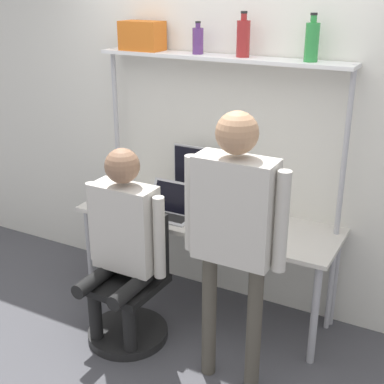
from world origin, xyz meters
The scene contains 14 objects.
ground_plane centered at (0.00, 0.00, 0.00)m, with size 12.00×12.00×0.00m, color #4C4C51.
wall_back centered at (0.00, 0.66, 1.35)m, with size 8.00×0.06×2.70m.
desk centered at (0.00, 0.32, 0.68)m, with size 1.92×0.61×0.76m.
shelf_unit centered at (0.00, 0.50, 1.56)m, with size 1.82×0.22×1.88m.
monitor centered at (-0.11, 0.48, 1.01)m, with size 0.50×0.20×0.46m.
laptop centered at (-0.25, 0.25, 0.82)m, with size 0.36×0.24×0.24m.
cell_phone centered at (0.00, 0.22, 0.76)m, with size 0.07×0.15×0.01m.
office_chair centered at (-0.31, -0.23, 0.27)m, with size 0.56×0.56×0.91m.
person_seated centered at (-0.31, -0.27, 0.81)m, with size 0.60×0.47×1.38m.
person_standing centered at (0.50, -0.32, 1.11)m, with size 0.62×0.23×1.72m.
bottle_purple centered at (-0.17, 0.50, 1.97)m, with size 0.08×0.08×0.22m.
bottle_red centered at (0.16, 0.50, 2.00)m, with size 0.09×0.09×0.29m.
bottle_green centered at (0.62, 0.50, 2.00)m, with size 0.09×0.09×0.29m.
storage_box centered at (-0.62, 0.50, 1.98)m, with size 0.30×0.18×0.20m.
Camera 1 is at (1.57, -2.82, 2.34)m, focal length 50.00 mm.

